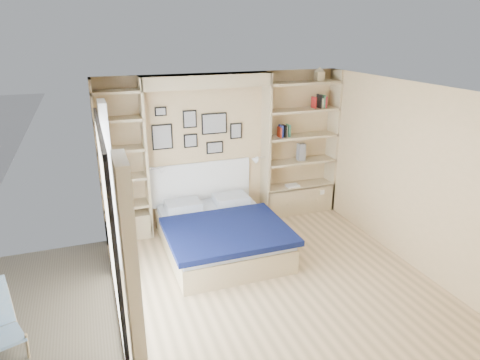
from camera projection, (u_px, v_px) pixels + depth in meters
name	position (u px, v px, depth m)	size (l,w,h in m)	color
ground	(277.00, 286.00, 5.53)	(4.50, 4.50, 0.00)	#D4B080
room_shell	(213.00, 175.00, 6.40)	(4.50, 4.50, 4.50)	#D6B27D
bed	(220.00, 233.00, 6.37)	(1.69, 2.10, 1.07)	#C7B382
photo_gallery	(196.00, 131.00, 6.82)	(1.48, 0.02, 0.82)	black
reading_lamps	(210.00, 164.00, 6.84)	(1.92, 0.12, 0.15)	silver
shelf_decor	(291.00, 120.00, 7.16)	(3.46, 0.23, 2.03)	#9F2916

